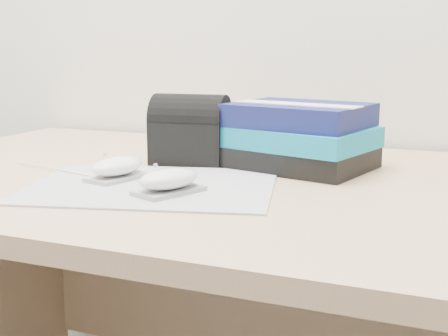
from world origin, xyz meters
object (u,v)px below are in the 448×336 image
at_px(mouse_rear, 117,168).
at_px(mouse_front, 169,181).
at_px(desk, 307,306).
at_px(pouch, 191,130).
at_px(book_stack, 300,136).

bearing_deg(mouse_rear, mouse_front, -23.80).
distance_m(desk, pouch, 0.38).
bearing_deg(pouch, mouse_rear, -103.00).
height_order(mouse_rear, mouse_front, same).
relative_size(mouse_rear, book_stack, 0.40).
height_order(desk, mouse_rear, mouse_rear).
bearing_deg(book_stack, desk, -59.22).
height_order(desk, book_stack, book_stack).
height_order(mouse_front, book_stack, book_stack).
relative_size(desk, pouch, 10.90).
bearing_deg(mouse_rear, pouch, 77.00).
bearing_deg(mouse_rear, desk, 29.65).
bearing_deg(desk, mouse_rear, -150.35).
height_order(book_stack, pouch, pouch).
bearing_deg(desk, book_stack, 120.78).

